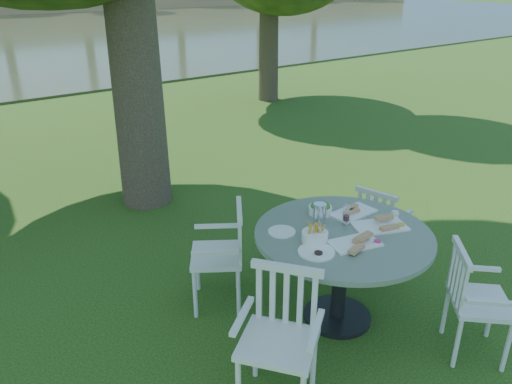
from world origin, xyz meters
TOP-DOWN VIEW (x-y plane):
  - ground at (0.00, 0.00)m, footprint 140.00×140.00m
  - table at (0.12, -0.78)m, footprint 1.39×1.39m
  - chair_ne at (1.01, -0.41)m, footprint 0.48×0.50m
  - chair_nw at (-0.48, -0.03)m, footprint 0.62×0.62m
  - chair_sw at (-0.78, -1.11)m, footprint 0.64×0.65m
  - chair_se at (0.59, -1.61)m, footprint 0.60×0.60m
  - tableware at (0.08, -0.69)m, footprint 1.11×0.78m

SIDE VIEW (x-z plane):
  - ground at x=0.00m, z-range 0.00..0.00m
  - chair_ne at x=1.01m, z-range 0.07..0.90m
  - chair_se at x=0.59m, z-range 0.08..0.95m
  - chair_nw at x=-0.48m, z-range 0.08..0.99m
  - chair_sw at x=-0.78m, z-range 0.08..1.03m
  - table at x=0.12m, z-range 0.25..1.07m
  - tableware at x=0.08m, z-range 0.75..0.96m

